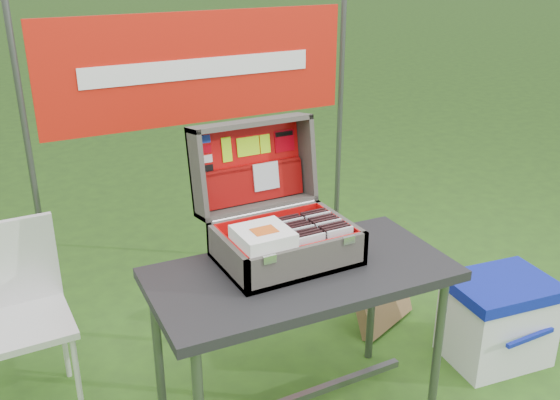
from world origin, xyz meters
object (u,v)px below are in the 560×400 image
cardboard_box (380,287)px  chair (25,327)px  table (300,349)px  suitcase (279,197)px  cooler (497,320)px

cardboard_box → chair: bearing=153.3°
table → chair: (-0.96, 0.60, 0.05)m
suitcase → table: bearing=-84.8°
suitcase → chair: (-0.95, 0.45, -0.56)m
cooler → cardboard_box: bearing=128.5°
suitcase → chair: suitcase is taller
table → cardboard_box: bearing=34.0°
cardboard_box → table: bearing=-170.2°
table → suitcase: size_ratio=2.19×
suitcase → cardboard_box: 1.11m
cooler → chair: bearing=168.8°
cooler → chair: size_ratio=0.59×
table → cardboard_box: (0.74, 0.45, -0.15)m
chair → cardboard_box: 1.72m
chair → cardboard_box: chair is taller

